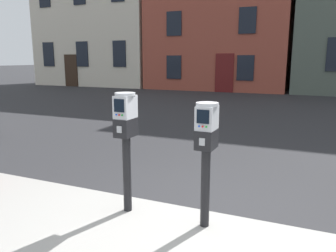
% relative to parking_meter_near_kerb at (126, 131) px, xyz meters
% --- Properties ---
extents(ground_plane, '(160.00, 160.00, 0.00)m').
position_rel_parking_meter_near_kerb_xyz_m(ground_plane, '(0.75, 0.13, -1.05)').
color(ground_plane, '#28282B').
extents(parking_meter_near_kerb, '(0.22, 0.26, 1.31)m').
position_rel_parking_meter_near_kerb_xyz_m(parking_meter_near_kerb, '(0.00, 0.00, 0.00)').
color(parking_meter_near_kerb, black).
rests_on(parking_meter_near_kerb, sidewalk_slab).
extents(parking_meter_twin_adjacent, '(0.22, 0.26, 1.26)m').
position_rel_parking_meter_near_kerb_xyz_m(parking_meter_twin_adjacent, '(0.89, -0.00, -0.04)').
color(parking_meter_twin_adjacent, black).
rests_on(parking_meter_twin_adjacent, sidewalk_slab).
extents(townhouse_orange_brick, '(8.41, 5.59, 11.56)m').
position_rel_parking_meter_near_kerb_xyz_m(townhouse_orange_brick, '(-12.00, 17.79, 4.74)').
color(townhouse_orange_brick, beige).
rests_on(townhouse_orange_brick, ground_plane).
extents(townhouse_grey_stucco, '(8.22, 6.52, 9.73)m').
position_rel_parking_meter_near_kerb_xyz_m(townhouse_grey_stucco, '(-3.49, 18.26, 3.82)').
color(townhouse_grey_stucco, brown).
rests_on(townhouse_grey_stucco, ground_plane).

